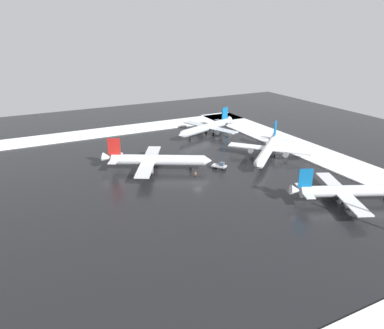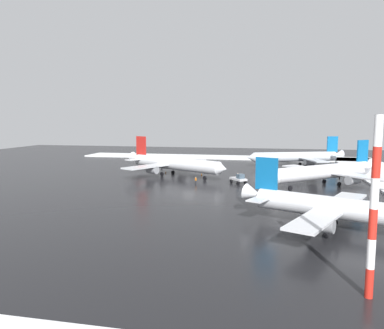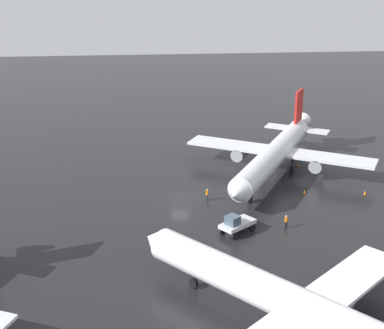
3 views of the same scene
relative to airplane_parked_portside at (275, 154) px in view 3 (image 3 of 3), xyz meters
name	(u,v)px [view 3 (image 3 of 3)]	position (x,y,z in m)	size (l,w,h in m)	color
ground_plane	(180,198)	(-15.00, -7.68, -3.49)	(240.00, 240.00, 0.00)	black
airplane_parked_portside	(275,154)	(0.00, 0.00, 0.00)	(27.67, 32.38, 10.55)	silver
airplane_distant_tail	(286,301)	(-7.87, -39.05, -0.03)	(26.81, 28.57, 10.45)	white
pushback_tug	(236,224)	(-8.97, -18.87, -2.20)	(4.97, 4.58, 2.50)	silver
ground_crew_beside_wing	(207,194)	(-11.33, -8.68, -2.52)	(0.36, 0.36, 1.71)	black
ground_crew_by_nose_gear	(286,221)	(-2.58, -18.04, -2.52)	(0.36, 0.36, 1.71)	black
traffic_cone_near_nose	(298,165)	(4.68, 3.43, -3.21)	(0.36, 0.36, 0.55)	orange
traffic_cone_mid_line	(304,192)	(2.66, -7.58, -3.21)	(0.36, 0.36, 0.55)	orange
traffic_cone_wingtip_side	(365,193)	(11.13, -8.57, -3.21)	(0.36, 0.36, 0.55)	orange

